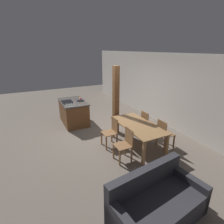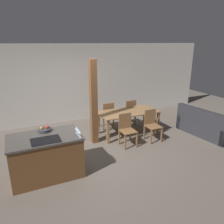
% 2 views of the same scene
% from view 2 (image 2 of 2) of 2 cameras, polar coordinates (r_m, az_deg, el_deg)
% --- Properties ---
extents(ground_plane, '(16.00, 16.00, 0.00)m').
position_cam_2_polar(ground_plane, '(5.85, -4.60, -10.22)').
color(ground_plane, '#665B51').
extents(wall_back, '(11.20, 0.08, 2.70)m').
position_cam_2_polar(wall_back, '(7.80, -11.60, 7.19)').
color(wall_back, silver).
rests_on(wall_back, ground_plane).
extents(kitchen_island, '(1.46, 0.90, 0.91)m').
position_cam_2_polar(kitchen_island, '(4.88, -16.84, -10.96)').
color(kitchen_island, brown).
rests_on(kitchen_island, ground_plane).
extents(fruit_bowl, '(0.28, 0.28, 0.11)m').
position_cam_2_polar(fruit_bowl, '(4.94, -17.19, -4.34)').
color(fruit_bowl, '#383D47').
rests_on(fruit_bowl, kitchen_island).
extents(wine_glass_near, '(0.07, 0.07, 0.15)m').
position_cam_2_polar(wine_glass_near, '(4.42, -8.33, -5.30)').
color(wine_glass_near, silver).
rests_on(wine_glass_near, kitchen_island).
extents(wine_glass_middle, '(0.07, 0.07, 0.15)m').
position_cam_2_polar(wine_glass_middle, '(4.49, -8.64, -4.91)').
color(wine_glass_middle, silver).
rests_on(wine_glass_middle, kitchen_island).
extents(wine_glass_far, '(0.07, 0.07, 0.15)m').
position_cam_2_polar(wine_glass_far, '(4.57, -8.94, -4.53)').
color(wine_glass_far, silver).
rests_on(wine_glass_far, kitchen_island).
extents(wine_glass_end, '(0.07, 0.07, 0.15)m').
position_cam_2_polar(wine_glass_end, '(4.64, -9.23, -4.17)').
color(wine_glass_end, silver).
rests_on(wine_glass_end, kitchen_island).
extents(dining_table, '(1.83, 0.89, 0.73)m').
position_cam_2_polar(dining_table, '(6.68, 4.27, -0.60)').
color(dining_table, olive).
rests_on(dining_table, ground_plane).
extents(dining_chair_near_left, '(0.40, 0.40, 0.89)m').
position_cam_2_polar(dining_chair_near_left, '(6.00, 3.89, -4.47)').
color(dining_chair_near_left, brown).
rests_on(dining_chair_near_left, ground_plane).
extents(dining_chair_near_right, '(0.40, 0.40, 0.89)m').
position_cam_2_polar(dining_chair_near_right, '(6.41, 10.38, -3.24)').
color(dining_chair_near_right, brown).
rests_on(dining_chair_near_right, ground_plane).
extents(dining_chair_far_left, '(0.40, 0.40, 0.89)m').
position_cam_2_polar(dining_chair_far_left, '(7.13, -1.27, -0.75)').
color(dining_chair_far_left, brown).
rests_on(dining_chair_far_left, ground_plane).
extents(dining_chair_far_right, '(0.40, 0.40, 0.89)m').
position_cam_2_polar(dining_chair_far_right, '(7.48, 4.51, 0.10)').
color(dining_chair_far_right, brown).
rests_on(dining_chair_far_right, ground_plane).
extents(couch, '(1.06, 1.77, 0.86)m').
position_cam_2_polar(couch, '(7.33, 23.39, -3.25)').
color(couch, '#2D2D33').
rests_on(couch, ground_plane).
extents(timber_post, '(0.18, 0.18, 2.33)m').
position_cam_2_polar(timber_post, '(5.95, -4.84, 2.40)').
color(timber_post, brown).
rests_on(timber_post, ground_plane).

